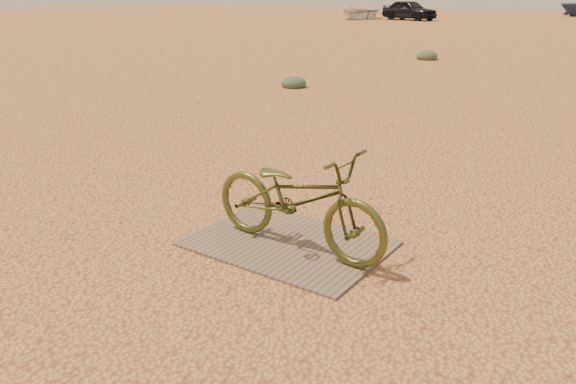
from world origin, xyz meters
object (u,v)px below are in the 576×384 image
Objects in this scene: bicycle at (298,199)px; boat_near_left at (360,12)px; plywood_board at (288,243)px; car at (409,10)px.

boat_near_left is at bearing 29.26° from bicycle.
plywood_board is at bearing -72.34° from boat_near_left.
car reaches higher than bicycle.
plywood_board is 38.07m from car.
bicycle is 39.31m from boat_near_left.
plywood_board is at bearing 73.38° from bicycle.
plywood_board is 0.97× the size of bicycle.
plywood_board is 39.22m from boat_near_left.
boat_near_left reaches higher than bicycle.
boat_near_left is (-17.76, 34.97, 0.50)m from plywood_board.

